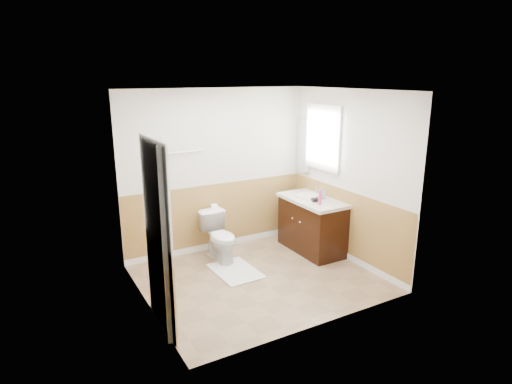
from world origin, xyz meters
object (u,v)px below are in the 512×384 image
toilet (220,237)px  bath_mat (235,271)px  vanity_cabinet (312,226)px  lotion_bottle (320,197)px  soap_dispenser (322,193)px

toilet → bath_mat: bearing=-91.7°
toilet → vanity_cabinet: size_ratio=0.65×
vanity_cabinet → lotion_bottle: (-0.10, -0.30, 0.56)m
vanity_cabinet → lotion_bottle: 0.64m
toilet → bath_mat: toilet is taller
toilet → vanity_cabinet: bearing=-17.1°
lotion_bottle → vanity_cabinet: bearing=71.4°
bath_mat → lotion_bottle: size_ratio=3.64×
toilet → vanity_cabinet: vanity_cabinet is taller
toilet → bath_mat: size_ratio=0.89×
bath_mat → vanity_cabinet: 1.45m
bath_mat → toilet: bearing=90.0°
lotion_bottle → soap_dispenser: bearing=46.7°
bath_mat → soap_dispenser: (1.52, 0.04, 0.93)m
toilet → bath_mat: (0.00, -0.49, -0.35)m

